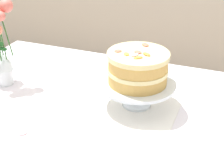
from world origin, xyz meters
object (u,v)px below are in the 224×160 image
object	(u,v)px
cake_stand	(137,86)
flower_vase	(1,47)
dining_table	(94,132)
layer_cake	(138,68)

from	to	relation	value
cake_stand	flower_vase	distance (m)	0.59
dining_table	layer_cake	bearing A→B (deg)	37.54
cake_stand	flower_vase	xyz separation A→B (m)	(-0.58, -0.03, 0.08)
dining_table	layer_cake	world-z (taller)	layer_cake
flower_vase	cake_stand	bearing A→B (deg)	2.59
cake_stand	flower_vase	bearing A→B (deg)	-177.41
layer_cake	cake_stand	bearing A→B (deg)	3.60
layer_cake	flower_vase	bearing A→B (deg)	-177.41
flower_vase	dining_table	bearing A→B (deg)	-9.86
dining_table	flower_vase	size ratio (longest dim) A/B	3.90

